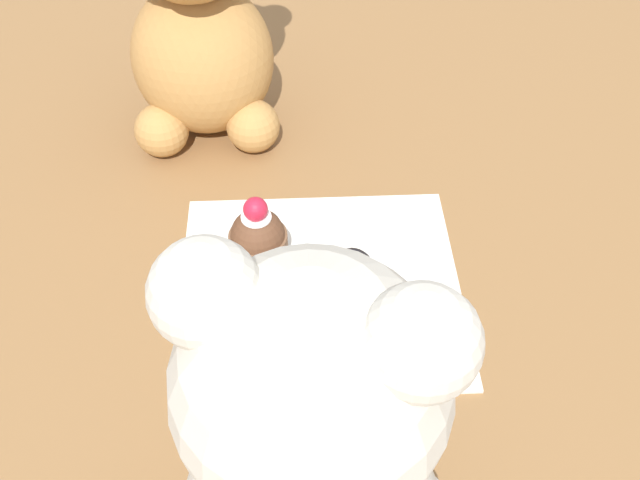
% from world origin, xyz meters
% --- Properties ---
extents(ground_plane, '(4.00, 4.00, 0.00)m').
position_xyz_m(ground_plane, '(0.00, 0.00, 0.00)').
color(ground_plane, olive).
extents(knitted_placemat, '(0.23, 0.21, 0.01)m').
position_xyz_m(knitted_placemat, '(0.00, 0.00, 0.00)').
color(knitted_placemat, silver).
rests_on(knitted_placemat, ground_plane).
extents(teddy_bear_cream, '(0.17, 0.16, 0.27)m').
position_xyz_m(teddy_bear_cream, '(0.01, 0.22, 0.13)').
color(teddy_bear_cream, beige).
rests_on(teddy_bear_cream, ground_plane).
extents(teddy_bear_tan, '(0.14, 0.14, 0.27)m').
position_xyz_m(teddy_bear_tan, '(0.10, -0.22, 0.13)').
color(teddy_bear_tan, '#B78447').
rests_on(teddy_bear_tan, ground_plane).
extents(cupcake_near_cream_bear, '(0.04, 0.04, 0.06)m').
position_xyz_m(cupcake_near_cream_bear, '(-0.00, 0.07, 0.03)').
color(cupcake_near_cream_bear, brown).
rests_on(cupcake_near_cream_bear, knitted_placemat).
extents(cupcake_near_tan_bear, '(0.05, 0.05, 0.07)m').
position_xyz_m(cupcake_near_tan_bear, '(0.05, -0.02, 0.03)').
color(cupcake_near_tan_bear, brown).
rests_on(cupcake_near_tan_bear, knitted_placemat).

